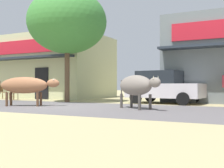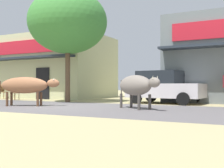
% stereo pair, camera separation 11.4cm
% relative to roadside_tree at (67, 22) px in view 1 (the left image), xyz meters
% --- Properties ---
extents(ground, '(80.00, 80.00, 0.00)m').
position_rel_roadside_tree_xyz_m(ground, '(1.62, -2.84, -4.39)').
color(ground, tan).
extents(asphalt_road, '(72.00, 5.77, 0.00)m').
position_rel_roadside_tree_xyz_m(asphalt_road, '(1.62, -2.84, -4.39)').
color(asphalt_road, '#5D5859').
rests_on(asphalt_road, ground).
extents(storefront_left_cafe, '(8.16, 6.64, 4.58)m').
position_rel_roadside_tree_xyz_m(storefront_left_cafe, '(-4.72, 4.76, -2.10)').
color(storefront_left_cafe, '#C0C291').
rests_on(storefront_left_cafe, ground).
extents(roadside_tree, '(4.34, 4.34, 6.14)m').
position_rel_roadside_tree_xyz_m(roadside_tree, '(0.00, 0.00, 0.00)').
color(roadside_tree, brown).
rests_on(roadside_tree, ground).
extents(parked_hatchback_car, '(3.83, 2.24, 1.64)m').
position_rel_roadside_tree_xyz_m(parked_hatchback_car, '(5.06, 1.21, -3.55)').
color(parked_hatchback_car, silver).
rests_on(parked_hatchback_car, ground).
extents(cow_near_brown, '(2.61, 1.47, 1.28)m').
position_rel_roadside_tree_xyz_m(cow_near_brown, '(0.12, -3.26, -3.49)').
color(cow_near_brown, '#986241').
rests_on(cow_near_brown, ground).
extents(cow_far_dark, '(2.34, 1.80, 1.31)m').
position_rel_roadside_tree_xyz_m(cow_far_dark, '(5.06, -2.50, -3.49)').
color(cow_far_dark, gray).
rests_on(cow_far_dark, ground).
extents(cafe_chair_near_tree, '(0.45, 0.45, 0.92)m').
position_rel_roadside_tree_xyz_m(cafe_chair_near_tree, '(-6.54, 1.37, -3.88)').
color(cafe_chair_near_tree, brown).
rests_on(cafe_chair_near_tree, ground).
extents(cafe_chair_by_doorway, '(0.47, 0.47, 0.92)m').
position_rel_roadside_tree_xyz_m(cafe_chair_by_doorway, '(-4.18, 0.28, -3.88)').
color(cafe_chair_by_doorway, brown).
rests_on(cafe_chair_by_doorway, ground).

